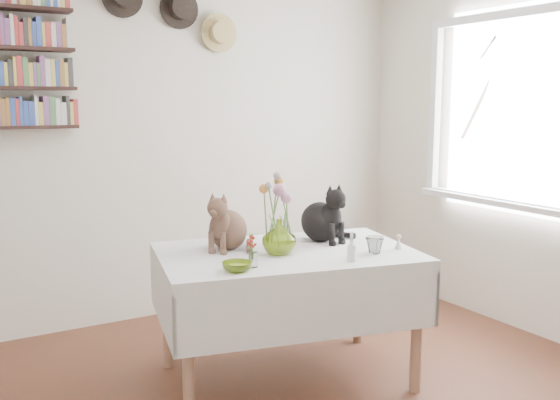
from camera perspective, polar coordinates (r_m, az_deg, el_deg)
room at (r=2.56m, az=6.51°, el=2.01°), size 4.08×4.58×2.58m
window at (r=4.50m, az=20.64°, el=6.36°), size 0.12×1.52×1.32m
dining_table at (r=3.49m, az=0.58°, el=-7.59°), size 1.55×1.18×0.74m
tabby_cat at (r=3.48m, az=-4.80°, el=-1.74°), size 0.36×0.35×0.33m
black_cat at (r=3.67m, az=3.72°, el=-1.03°), size 0.27×0.33×0.35m
flower_vase at (r=3.35m, az=-0.09°, el=-3.38°), size 0.26×0.26×0.19m
green_bowl at (r=3.04m, az=-3.95°, el=-6.10°), size 0.16×0.16×0.05m
drinking_glass at (r=3.42m, az=8.64°, el=-4.10°), size 0.12×0.12×0.09m
candlestick at (r=3.23m, az=6.55°, el=-4.71°), size 0.04×0.04×0.16m
berry_jar at (r=3.10m, az=-2.49°, el=-4.65°), size 0.05×0.05×0.19m
porcelain_figurine at (r=3.54m, az=10.78°, el=-3.84°), size 0.04×0.04×0.08m
flower_bouquet at (r=3.32m, az=-0.25°, el=0.81°), size 0.17×0.12×0.39m
wall_hats at (r=4.56m, az=-9.49°, el=16.54°), size 0.98×0.09×0.48m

